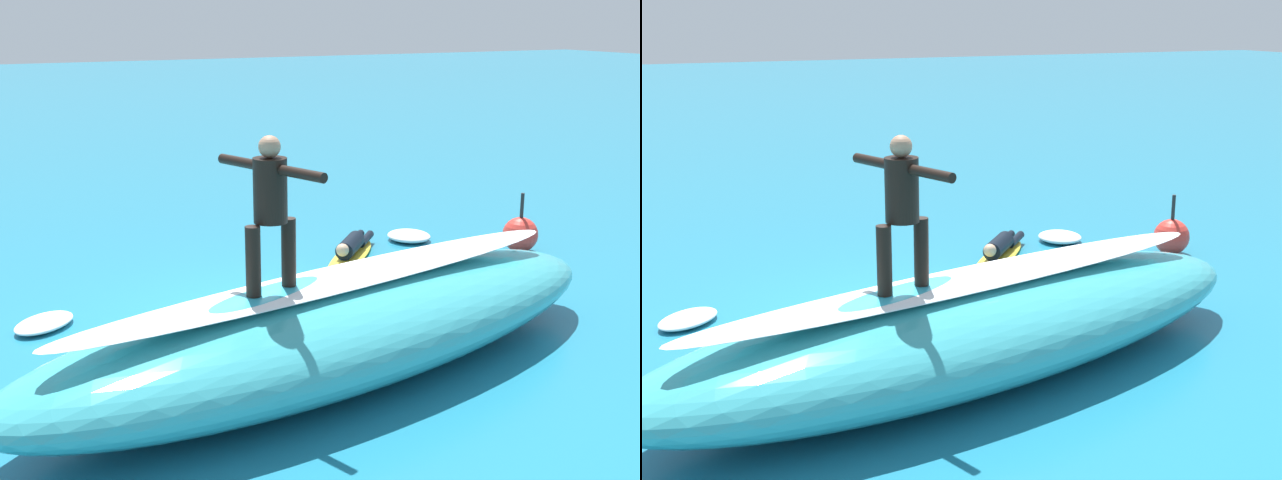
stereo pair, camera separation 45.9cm
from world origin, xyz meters
TOP-DOWN VIEW (x-y plane):
  - ground_plane at (0.00, 0.00)m, footprint 120.00×120.00m
  - wave_crest at (-0.06, 2.27)m, footprint 8.49×3.99m
  - wave_foam_lip at (-0.06, 2.27)m, footprint 6.98×2.22m
  - surfboard_riding at (0.83, 2.45)m, footprint 2.31×1.23m
  - surfer_riding at (0.83, 2.45)m, footprint 0.63×1.51m
  - surfboard_paddling at (-2.41, -1.75)m, footprint 1.91×2.02m
  - surfer_paddling at (-2.50, -1.85)m, footprint 1.34×1.42m
  - buoy_marker at (-5.27, -0.84)m, footprint 0.61×0.61m
  - foam_patch_near at (2.74, -0.74)m, footprint 1.08×1.04m
  - foam_patch_mid at (-3.93, -2.32)m, footprint 0.86×0.91m
  - foam_patch_far at (2.85, 1.36)m, footprint 0.99×0.95m

SIDE VIEW (x-z plane):
  - ground_plane at x=0.00m, z-range 0.00..0.00m
  - surfboard_paddling at x=-2.41m, z-range 0.00..0.09m
  - foam_patch_near at x=2.74m, z-range 0.00..0.14m
  - foam_patch_far at x=2.85m, z-range 0.00..0.16m
  - foam_patch_mid at x=-3.93m, z-range 0.00..0.18m
  - surfer_paddling at x=-2.50m, z-range 0.07..0.39m
  - buoy_marker at x=-5.27m, z-range -0.21..0.83m
  - wave_crest at x=-0.06m, z-range 0.00..1.11m
  - wave_foam_lip at x=-0.06m, z-range 1.11..1.19m
  - surfboard_riding at x=0.83m, z-range 1.11..1.20m
  - surfer_riding at x=0.83m, z-range 1.34..2.98m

